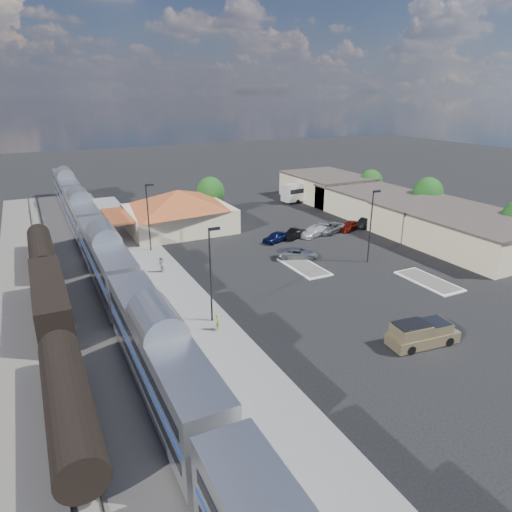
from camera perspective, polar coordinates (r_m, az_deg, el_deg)
name	(u,v)px	position (r m, az deg, el deg)	size (l,w,h in m)	color
ground	(284,279)	(51.67, 3.46, -2.86)	(280.00, 280.00, 0.00)	black
railbed	(79,286)	(53.08, -21.30, -3.56)	(16.00, 100.00, 0.12)	#4C4944
platform	(165,278)	(52.54, -11.32, -2.73)	(5.50, 92.00, 0.18)	gray
passenger_train	(106,262)	(51.06, -18.19, -0.69)	(3.00, 104.00, 5.55)	silver
freight_cars	(50,302)	(45.66, -24.30, -5.23)	(2.80, 46.00, 4.00)	black
station_depot	(178,210)	(70.05, -9.69, 5.68)	(18.35, 12.24, 6.20)	beige
buildings_east	(389,206)	(78.10, 16.24, 5.98)	(14.40, 51.40, 4.80)	#C6B28C
traffic_island_south	(304,267)	(55.17, 6.03, -1.32)	(3.30, 7.50, 0.21)	silver
traffic_island_north	(429,281)	(54.26, 20.77, -2.94)	(3.30, 7.50, 0.21)	silver
lamp_plat_s	(211,268)	(40.26, -5.62, -1.47)	(1.08, 0.25, 9.00)	black
lamp_plat_n	(149,212)	(60.42, -13.27, 5.34)	(1.08, 0.25, 9.00)	black
lamp_lot	(372,220)	(56.72, 14.25, 4.33)	(1.08, 0.25, 9.00)	black
tree_east_b	(428,194)	(80.30, 20.67, 7.29)	(4.94, 4.94, 6.96)	#382314
tree_east_c	(371,182)	(90.26, 14.17, 8.92)	(4.41, 4.41, 6.21)	#382314
tree_depot	(210,192)	(77.77, -5.71, 7.94)	(4.71, 4.71, 6.63)	#382314
pickup_truck	(423,334)	(40.83, 20.16, -9.11)	(6.20, 2.82, 2.07)	#9C8A60
suv	(297,253)	(57.81, 5.20, 0.36)	(2.39, 5.18, 1.44)	#9B9EA3
coach_bus	(309,190)	(89.45, 6.58, 8.21)	(11.60, 3.64, 3.66)	silver
person_a	(218,322)	(40.37, -4.81, -8.22)	(0.57, 0.37, 1.56)	#C3DD45
person_b	(161,265)	(53.70, -11.75, -1.07)	(0.93, 0.72, 1.90)	silver
parked_car_a	(276,237)	(64.06, 2.48, 2.38)	(1.70, 4.22, 1.44)	#0D1544
parked_car_b	(294,234)	(65.87, 4.79, 2.80)	(1.48, 4.25, 1.40)	black
parked_car_c	(314,231)	(67.28, 7.26, 3.11)	(2.08, 5.10, 1.48)	white
parked_car_d	(331,228)	(69.30, 9.33, 3.48)	(2.39, 5.19, 1.44)	gray
parked_car_e	(349,226)	(70.94, 11.58, 3.73)	(1.73, 4.31, 1.47)	maroon
parked_car_f	(365,223)	(73.13, 13.42, 4.06)	(1.51, 4.32, 1.42)	black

